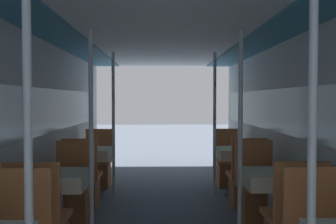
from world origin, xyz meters
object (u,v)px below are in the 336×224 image
support_pole_left_0 (28,170)px  dining_table_left_2 (91,156)px  support_pole_left_1 (91,136)px  support_pole_right_0 (312,169)px  chair_left_near_2 (83,186)px  support_pole_left_2 (113,124)px  chair_left_far_2 (98,169)px  dining_table_right_2 (237,156)px  support_pole_right_1 (240,136)px  chair_right_near_2 (246,185)px  chair_right_far_1 (257,197)px  support_pole_right_2 (215,124)px  dining_table_right_1 (273,183)px  chair_left_far_1 (72,198)px  dining_table_left_1 (58,184)px  chair_right_far_2 (229,169)px

support_pole_left_0 → dining_table_left_2: 3.64m
support_pole_left_1 → support_pole_right_0: (1.51, -1.80, 0.00)m
chair_left_near_2 → support_pole_left_2: 1.05m
chair_left_far_2 → dining_table_right_2: bearing=164.7°
support_pole_right_1 → chair_right_near_2: size_ratio=2.28×
chair_right_far_1 → support_pole_right_2: size_ratio=0.44×
dining_table_left_2 → dining_table_right_1: same height
chair_left_far_1 → dining_table_right_2: size_ratio=1.33×
chair_left_near_2 → dining_table_right_2: 2.29m
dining_table_left_1 → chair_left_near_2: size_ratio=0.75×
support_pole_right_0 → chair_right_far_1: 2.54m
support_pole_right_1 → chair_right_near_2: support_pole_right_1 is taller
dining_table_right_1 → support_pole_right_0: bearing=-100.6°
support_pole_left_2 → dining_table_right_1: size_ratio=3.02×
support_pole_left_1 → chair_left_near_2: 1.47m
chair_left_far_1 → dining_table_right_2: (2.19, 1.20, 0.31)m
chair_left_far_2 → dining_table_right_1: size_ratio=1.33×
support_pole_left_0 → dining_table_left_1: size_ratio=3.02×
chair_left_far_2 → dining_table_right_2: 2.29m
dining_table_right_1 → dining_table_right_2: (0.00, 1.80, 0.00)m
support_pole_right_0 → chair_right_far_1: support_pole_right_0 is taller
support_pole_right_0 → dining_table_right_1: 1.89m
support_pole_left_2 → chair_right_near_2: (1.85, -0.60, -0.79)m
support_pole_left_0 → chair_left_far_1: bearing=98.0°
dining_table_left_1 → chair_right_far_1: (2.19, 0.60, -0.31)m
support_pole_right_2 → dining_table_left_1: bearing=-135.8°
support_pole_right_0 → chair_left_near_2: bearing=121.7°
support_pole_left_2 → chair_right_far_2: size_ratio=2.28×
chair_left_far_1 → dining_table_right_2: bearing=-151.3°
chair_left_near_2 → chair_left_far_2: bearing=90.0°
support_pole_right_0 → chair_right_far_2: support_pole_right_0 is taller
dining_table_left_2 → chair_right_far_1: (2.19, -1.20, -0.31)m
support_pole_left_0 → support_pole_right_0: bearing=0.0°
chair_left_far_1 → dining_table_right_1: chair_left_far_1 is taller
dining_table_left_1 → dining_table_right_1: same height
dining_table_left_2 → dining_table_right_2: size_ratio=1.00×
chair_right_far_2 → support_pole_right_2: 1.05m
dining_table_right_1 → chair_right_far_2: bearing=90.0°
chair_right_far_1 → support_pole_left_0: bearing=52.3°
chair_left_far_1 → support_pole_right_2: bearing=-147.1°
chair_left_near_2 → support_pole_right_0: (1.85, -2.99, 0.79)m
support_pole_right_0 → support_pole_right_1: (0.00, 1.80, 0.00)m
dining_table_left_1 → chair_left_near_2: bearing=90.0°
chair_left_far_1 → support_pole_right_1: 2.10m
dining_table_left_2 → chair_left_near_2: size_ratio=0.75×
dining_table_left_2 → support_pole_right_1: support_pole_right_1 is taller
support_pole_left_0 → support_pole_left_2: (0.00, 3.59, 0.00)m
dining_table_left_1 → chair_right_near_2: bearing=28.7°
support_pole_left_1 → chair_left_far_2: (-0.34, 2.39, -0.79)m
support_pole_right_1 → dining_table_left_1: bearing=180.0°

